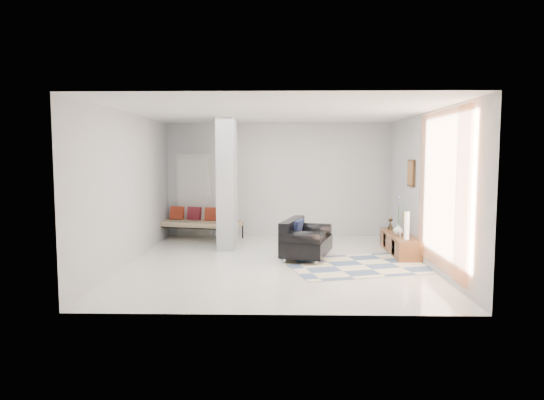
{
  "coord_description": "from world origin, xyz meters",
  "views": [
    {
      "loc": [
        0.11,
        -8.99,
        2.03
      ],
      "look_at": [
        -0.1,
        0.6,
        1.13
      ],
      "focal_mm": 32.0,
      "sensor_mm": 36.0,
      "label": 1
    }
  ],
  "objects": [
    {
      "name": "vase",
      "position": [
        2.47,
        0.83,
        0.51
      ],
      "size": [
        0.22,
        0.22,
        0.22
      ],
      "primitive_type": "imported",
      "rotation": [
        0.0,
        0.0,
        0.02
      ],
      "color": "white",
      "rests_on": "media_console"
    },
    {
      "name": "ceiling",
      "position": [
        0.0,
        0.0,
        2.8
      ],
      "size": [
        6.0,
        6.0,
        0.0
      ],
      "primitive_type": "plane",
      "rotation": [
        3.14,
        0.0,
        0.0
      ],
      "color": "white",
      "rests_on": "wall_back"
    },
    {
      "name": "area_rug",
      "position": [
        1.6,
        -0.22,
        0.01
      ],
      "size": [
        3.1,
        2.46,
        0.01
      ],
      "primitive_type": "cube",
      "rotation": [
        0.0,
        0.0,
        0.27
      ],
      "color": "beige",
      "rests_on": "floor"
    },
    {
      "name": "wall_right",
      "position": [
        2.75,
        0.0,
        1.4
      ],
      "size": [
        0.0,
        6.0,
        6.0
      ],
      "primitive_type": "plane",
      "rotation": [
        1.57,
        0.0,
        -1.57
      ],
      "color": "#B9BCBD",
      "rests_on": "ground"
    },
    {
      "name": "floor",
      "position": [
        0.0,
        0.0,
        0.0
      ],
      "size": [
        6.0,
        6.0,
        0.0
      ],
      "primitive_type": "plane",
      "color": "white",
      "rests_on": "ground"
    },
    {
      "name": "curtain",
      "position": [
        2.67,
        -1.15,
        1.45
      ],
      "size": [
        0.0,
        2.55,
        2.55
      ],
      "primitive_type": "plane",
      "rotation": [
        1.57,
        0.0,
        1.57
      ],
      "color": "orange",
      "rests_on": "wall_right"
    },
    {
      "name": "media_console",
      "position": [
        2.52,
        0.9,
        0.2
      ],
      "size": [
        0.45,
        1.82,
        0.8
      ],
      "color": "brown",
      "rests_on": "floor"
    },
    {
      "name": "wall_front",
      "position": [
        0.0,
        -3.0,
        1.4
      ],
      "size": [
        6.0,
        0.0,
        6.0
      ],
      "primitive_type": "plane",
      "rotation": [
        -1.57,
        0.0,
        0.0
      ],
      "color": "#B9BCBD",
      "rests_on": "ground"
    },
    {
      "name": "daybed",
      "position": [
        -1.92,
        2.48,
        0.41
      ],
      "size": [
        2.12,
        1.28,
        0.77
      ],
      "rotation": [
        0.0,
        0.0,
        -0.24
      ],
      "color": "black",
      "rests_on": "floor"
    },
    {
      "name": "cylinder_lamp",
      "position": [
        2.5,
        0.28,
        0.67
      ],
      "size": [
        0.1,
        0.1,
        0.54
      ],
      "primitive_type": "cylinder",
      "color": "silver",
      "rests_on": "media_console"
    },
    {
      "name": "wall_art",
      "position": [
        2.72,
        0.9,
        1.65
      ],
      "size": [
        0.04,
        0.45,
        0.55
      ],
      "primitive_type": "cube",
      "color": "#3A2310",
      "rests_on": "wall_right"
    },
    {
      "name": "hallway_door",
      "position": [
        -2.1,
        2.96,
        1.02
      ],
      "size": [
        0.85,
        0.06,
        2.04
      ],
      "primitive_type": "cube",
      "color": "beige",
      "rests_on": "floor"
    },
    {
      "name": "wall_left",
      "position": [
        -2.75,
        0.0,
        1.4
      ],
      "size": [
        0.0,
        6.0,
        6.0
      ],
      "primitive_type": "plane",
      "rotation": [
        1.57,
        0.0,
        1.57
      ],
      "color": "#B9BCBD",
      "rests_on": "ground"
    },
    {
      "name": "loveseat",
      "position": [
        0.53,
        0.4,
        0.37
      ],
      "size": [
        1.12,
        1.52,
        0.76
      ],
      "rotation": [
        0.0,
        0.0,
        -0.27
      ],
      "color": "silver",
      "rests_on": "floor"
    },
    {
      "name": "bronze_figurine",
      "position": [
        2.47,
        1.54,
        0.53
      ],
      "size": [
        0.14,
        0.14,
        0.25
      ],
      "primitive_type": null,
      "rotation": [
        0.0,
        0.0,
        -0.15
      ],
      "color": "black",
      "rests_on": "media_console"
    },
    {
      "name": "wall_back",
      "position": [
        0.0,
        3.0,
        1.4
      ],
      "size": [
        6.0,
        0.0,
        6.0
      ],
      "primitive_type": "plane",
      "rotation": [
        1.57,
        0.0,
        0.0
      ],
      "color": "#B9BCBD",
      "rests_on": "ground"
    },
    {
      "name": "partition_column",
      "position": [
        -1.1,
        1.6,
        1.4
      ],
      "size": [
        0.35,
        1.2,
        2.8
      ],
      "primitive_type": "cube",
      "color": "#A8ADAF",
      "rests_on": "floor"
    }
  ]
}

